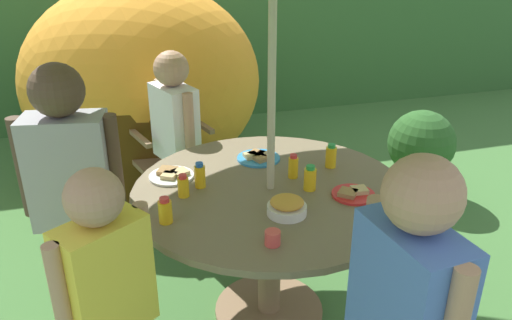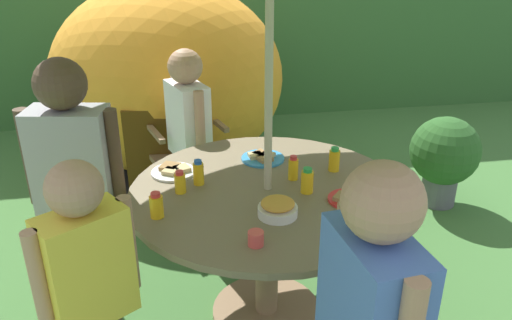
{
  "view_description": "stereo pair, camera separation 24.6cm",
  "coord_description": "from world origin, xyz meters",
  "px_view_note": "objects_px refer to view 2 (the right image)",
  "views": [
    {
      "loc": [
        -0.66,
        -2.02,
        1.85
      ],
      "look_at": [
        -0.03,
        0.13,
        0.83
      ],
      "focal_mm": 35.94,
      "sensor_mm": 36.0,
      "label": 1
    },
    {
      "loc": [
        -0.42,
        -2.08,
        1.85
      ],
      "look_at": [
        -0.03,
        0.13,
        0.83
      ],
      "focal_mm": 35.94,
      "sensor_mm": 36.0,
      "label": 2
    }
  ],
  "objects_px": {
    "child_in_blue_shirt": "(370,312)",
    "juice_bottle_near_right": "(198,173)",
    "juice_bottle_far_left": "(334,160)",
    "cup_far": "(384,211)",
    "child_in_grey_shirt": "(73,163)",
    "dome_tent": "(168,80)",
    "potted_plant": "(444,155)",
    "snack_bowl": "(278,208)",
    "cup_near": "(256,238)",
    "plate_center_back": "(263,157)",
    "juice_bottle_near_left": "(293,168)",
    "juice_bottle_mid_left": "(307,181)",
    "plate_back_edge": "(350,199)",
    "garden_table": "(267,218)",
    "juice_bottle_mid_right": "(180,183)",
    "child_in_yellow_shirt": "(87,267)",
    "wooden_chair": "(181,140)",
    "plate_center_front": "(173,171)",
    "child_in_white_shirt": "(188,121)",
    "juice_bottle_far_right": "(156,206)"
  },
  "relations": [
    {
      "from": "potted_plant",
      "to": "plate_center_front",
      "type": "height_order",
      "value": "plate_center_front"
    },
    {
      "from": "dome_tent",
      "to": "potted_plant",
      "type": "distance_m",
      "value": 2.15
    },
    {
      "from": "juice_bottle_near_left",
      "to": "cup_far",
      "type": "distance_m",
      "value": 0.51
    },
    {
      "from": "plate_center_front",
      "to": "plate_back_edge",
      "type": "distance_m",
      "value": 0.88
    },
    {
      "from": "child_in_blue_shirt",
      "to": "juice_bottle_near_left",
      "type": "height_order",
      "value": "child_in_blue_shirt"
    },
    {
      "from": "juice_bottle_mid_left",
      "to": "plate_back_edge",
      "type": "bearing_deg",
      "value": -34.21
    },
    {
      "from": "child_in_white_shirt",
      "to": "juice_bottle_near_right",
      "type": "bearing_deg",
      "value": -19.36
    },
    {
      "from": "juice_bottle_far_left",
      "to": "child_in_white_shirt",
      "type": "bearing_deg",
      "value": 132.34
    },
    {
      "from": "child_in_yellow_shirt",
      "to": "juice_bottle_near_right",
      "type": "bearing_deg",
      "value": 20.29
    },
    {
      "from": "cup_near",
      "to": "plate_center_back",
      "type": "bearing_deg",
      "value": 77.49
    },
    {
      "from": "juice_bottle_near_right",
      "to": "plate_back_edge",
      "type": "bearing_deg",
      "value": -23.46
    },
    {
      "from": "garden_table",
      "to": "dome_tent",
      "type": "bearing_deg",
      "value": 102.57
    },
    {
      "from": "snack_bowl",
      "to": "juice_bottle_near_left",
      "type": "relative_size",
      "value": 1.4
    },
    {
      "from": "dome_tent",
      "to": "cup_near",
      "type": "distance_m",
      "value": 2.37
    },
    {
      "from": "dome_tent",
      "to": "cup_far",
      "type": "relative_size",
      "value": 27.0
    },
    {
      "from": "wooden_chair",
      "to": "juice_bottle_near_left",
      "type": "distance_m",
      "value": 1.31
    },
    {
      "from": "plate_center_back",
      "to": "cup_near",
      "type": "height_order",
      "value": "cup_near"
    },
    {
      "from": "dome_tent",
      "to": "snack_bowl",
      "type": "distance_m",
      "value": 2.2
    },
    {
      "from": "plate_back_edge",
      "to": "child_in_grey_shirt",
      "type": "bearing_deg",
      "value": 164.12
    },
    {
      "from": "child_in_white_shirt",
      "to": "child_in_blue_shirt",
      "type": "height_order",
      "value": "child_in_blue_shirt"
    },
    {
      "from": "child_in_grey_shirt",
      "to": "potted_plant",
      "type": "bearing_deg",
      "value": 29.13
    },
    {
      "from": "child_in_white_shirt",
      "to": "juice_bottle_far_left",
      "type": "distance_m",
      "value": 1.02
    },
    {
      "from": "snack_bowl",
      "to": "plate_center_back",
      "type": "xyz_separation_m",
      "value": [
        0.04,
        0.58,
        -0.02
      ]
    },
    {
      "from": "child_in_white_shirt",
      "to": "dome_tent",
      "type": "bearing_deg",
      "value": 166.04
    },
    {
      "from": "child_in_grey_shirt",
      "to": "plate_center_front",
      "type": "height_order",
      "value": "child_in_grey_shirt"
    },
    {
      "from": "child_in_blue_shirt",
      "to": "juice_bottle_near_right",
      "type": "distance_m",
      "value": 1.17
    },
    {
      "from": "juice_bottle_far_left",
      "to": "cup_far",
      "type": "distance_m",
      "value": 0.49
    },
    {
      "from": "child_in_yellow_shirt",
      "to": "juice_bottle_mid_left",
      "type": "xyz_separation_m",
      "value": [
        0.93,
        0.42,
        0.06
      ]
    },
    {
      "from": "wooden_chair",
      "to": "juice_bottle_mid_left",
      "type": "distance_m",
      "value": 1.45
    },
    {
      "from": "child_in_blue_shirt",
      "to": "child_in_grey_shirt",
      "type": "bearing_deg",
      "value": 34.34
    },
    {
      "from": "child_in_blue_shirt",
      "to": "juice_bottle_near_right",
      "type": "relative_size",
      "value": 10.59
    },
    {
      "from": "plate_back_edge",
      "to": "juice_bottle_mid_right",
      "type": "distance_m",
      "value": 0.77
    },
    {
      "from": "wooden_chair",
      "to": "juice_bottle_near_right",
      "type": "relative_size",
      "value": 7.25
    },
    {
      "from": "juice_bottle_near_left",
      "to": "cup_near",
      "type": "relative_size",
      "value": 1.96
    },
    {
      "from": "snack_bowl",
      "to": "juice_bottle_mid_left",
      "type": "relative_size",
      "value": 1.39
    },
    {
      "from": "wooden_chair",
      "to": "juice_bottle_mid_right",
      "type": "height_order",
      "value": "wooden_chair"
    },
    {
      "from": "child_in_white_shirt",
      "to": "juice_bottle_far_left",
      "type": "bearing_deg",
      "value": 22.49
    },
    {
      "from": "child_in_yellow_shirt",
      "to": "juice_bottle_near_left",
      "type": "height_order",
      "value": "child_in_yellow_shirt"
    },
    {
      "from": "plate_center_back",
      "to": "cup_far",
      "type": "height_order",
      "value": "cup_far"
    },
    {
      "from": "snack_bowl",
      "to": "juice_bottle_mid_left",
      "type": "distance_m",
      "value": 0.26
    },
    {
      "from": "child_in_grey_shirt",
      "to": "plate_center_front",
      "type": "bearing_deg",
      "value": 20.45
    },
    {
      "from": "plate_center_back",
      "to": "juice_bottle_near_left",
      "type": "relative_size",
      "value": 1.86
    },
    {
      "from": "potted_plant",
      "to": "cup_far",
      "type": "xyz_separation_m",
      "value": [
        -1.04,
        -1.3,
        0.39
      ]
    },
    {
      "from": "wooden_chair",
      "to": "juice_bottle_mid_left",
      "type": "relative_size",
      "value": 7.36
    },
    {
      "from": "potted_plant",
      "to": "juice_bottle_far_right",
      "type": "bearing_deg",
      "value": -150.46
    },
    {
      "from": "dome_tent",
      "to": "plate_back_edge",
      "type": "xyz_separation_m",
      "value": [
        0.76,
        -2.09,
        -0.0
      ]
    },
    {
      "from": "snack_bowl",
      "to": "juice_bottle_near_right",
      "type": "distance_m",
      "value": 0.47
    },
    {
      "from": "wooden_chair",
      "to": "potted_plant",
      "type": "bearing_deg",
      "value": -25.71
    },
    {
      "from": "dome_tent",
      "to": "child_in_blue_shirt",
      "type": "bearing_deg",
      "value": -74.53
    },
    {
      "from": "child_in_yellow_shirt",
      "to": "juice_bottle_near_right",
      "type": "xyz_separation_m",
      "value": [
        0.44,
        0.59,
        0.06
      ]
    }
  ]
}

